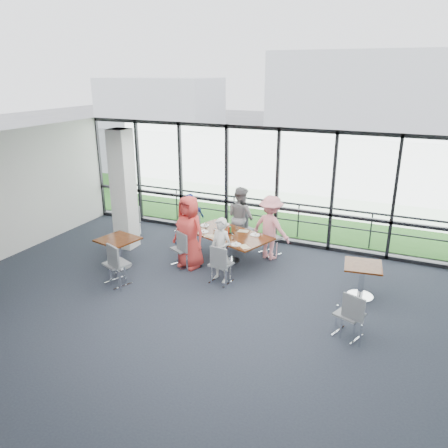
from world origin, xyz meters
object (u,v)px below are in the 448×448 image
at_px(side_table_left, 118,243).
at_px(chair_main_nr, 221,264).
at_px(structural_column, 124,190).
at_px(chair_main_end, 187,229).
at_px(chair_spare_r, 349,314).
at_px(diner_near_right, 221,250).
at_px(chair_spare_lb, 127,225).
at_px(chair_main_fl, 244,229).
at_px(chair_main_fr, 270,237).
at_px(diner_end, 191,220).
at_px(main_table, 229,238).
at_px(side_table_right, 363,271).
at_px(diner_far_right, 271,228).
at_px(diner_near_left, 189,232).
at_px(diner_far_left, 241,217).
at_px(chair_main_nl, 182,249).
at_px(chair_spare_la, 117,264).

bearing_deg(side_table_left, chair_main_nr, 5.59).
height_order(structural_column, chair_main_end, structural_column).
relative_size(side_table_left, chair_spare_r, 1.12).
bearing_deg(diner_near_right, chair_spare_lb, 174.93).
distance_m(structural_column, chair_main_fl, 3.40).
bearing_deg(chair_main_fr, diner_end, 42.54).
xyz_separation_m(main_table, chair_main_fr, (0.81, 0.88, -0.17)).
xyz_separation_m(main_table, diner_end, (-1.34, 0.53, 0.11)).
height_order(main_table, chair_spare_r, chair_spare_r).
bearing_deg(chair_spare_lb, main_table, 158.95).
bearing_deg(chair_spare_r, side_table_right, 111.19).
height_order(side_table_left, diner_far_right, diner_far_right).
bearing_deg(side_table_right, diner_end, 166.89).
relative_size(structural_column, diner_far_right, 1.92).
relative_size(diner_far_right, diner_end, 1.11).
xyz_separation_m(structural_column, diner_end, (1.60, 0.75, -0.85)).
distance_m(chair_main_fl, chair_spare_r, 4.75).
distance_m(side_table_left, chair_main_end, 2.13).
bearing_deg(side_table_right, chair_spare_lb, 173.71).
bearing_deg(diner_end, diner_near_left, 46.25).
height_order(diner_far_left, chair_main_nr, diner_far_left).
bearing_deg(chair_spare_lb, side_table_left, 101.39).
relative_size(structural_column, diner_near_left, 1.77).
distance_m(main_table, diner_near_left, 1.04).
relative_size(structural_column, chair_main_fl, 3.46).
xyz_separation_m(main_table, chair_spare_r, (3.30, -2.16, -0.18)).
xyz_separation_m(diner_end, chair_main_end, (-0.13, 0.01, -0.27)).
height_order(side_table_left, side_table_right, same).
bearing_deg(chair_spare_r, side_table_left, -166.07).
xyz_separation_m(diner_near_right, chair_main_fl, (-0.33, 2.24, -0.29)).
distance_m(main_table, chair_main_nr, 1.21).
height_order(diner_near_left, chair_spare_r, diner_near_left).
relative_size(diner_near_left, diner_far_left, 1.07).
relative_size(diner_far_right, chair_main_fl, 1.80).
bearing_deg(main_table, chair_spare_lb, -162.80).
height_order(diner_far_left, chair_spare_lb, diner_far_left).
height_order(structural_column, chair_main_fr, structural_column).
xyz_separation_m(structural_column, chair_spare_r, (6.24, -1.94, -1.15)).
distance_m(structural_column, diner_near_left, 2.34).
relative_size(side_table_right, diner_end, 0.57).
bearing_deg(diner_far_right, diner_near_left, 55.18).
height_order(diner_far_right, chair_main_nr, diner_far_right).
height_order(diner_near_right, chair_main_nl, diner_near_right).
bearing_deg(side_table_left, structural_column, 117.88).
bearing_deg(chair_main_nr, diner_end, 142.60).
relative_size(diner_end, chair_spare_lb, 1.58).
relative_size(chair_main_fl, chair_main_fr, 0.99).
height_order(diner_far_left, chair_main_fr, diner_far_left).
height_order(main_table, side_table_left, same).
bearing_deg(chair_spare_la, structural_column, 143.13).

